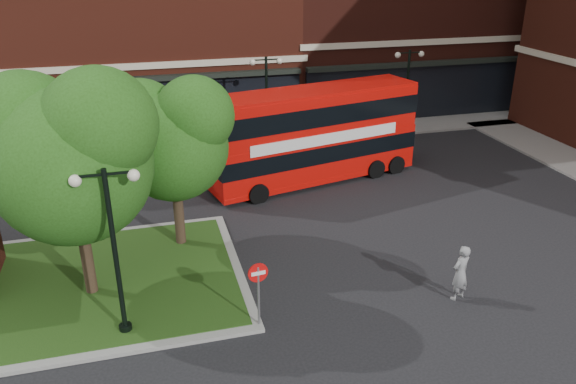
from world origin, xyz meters
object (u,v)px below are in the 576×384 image
object	(u,v)px
car_silver	(211,134)
car_white	(352,124)
woman	(460,273)
bus	(314,129)

from	to	relation	value
car_silver	car_white	size ratio (longest dim) A/B	1.00
woman	car_white	size ratio (longest dim) A/B	0.44
bus	car_silver	distance (m)	7.53
bus	car_white	bearing A→B (deg)	41.64
bus	woman	xyz separation A→B (m)	(1.36, -10.50, -1.57)
woman	car_white	xyz separation A→B (m)	(2.89, 16.48, -0.23)
bus	car_white	xyz separation A→B (m)	(4.25, 5.97, -1.80)
woman	car_white	world-z (taller)	woman
car_silver	car_white	distance (m)	8.14
woman	car_silver	world-z (taller)	woman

